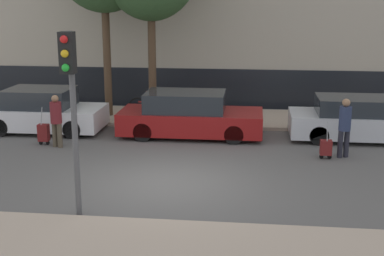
{
  "coord_description": "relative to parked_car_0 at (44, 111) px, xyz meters",
  "views": [
    {
      "loc": [
        2.02,
        -12.33,
        4.48
      ],
      "look_at": [
        0.39,
        1.8,
        0.95
      ],
      "focal_mm": 50.0,
      "sensor_mm": 36.0,
      "label": 1
    }
  ],
  "objects": [
    {
      "name": "ground_plane",
      "position": [
        4.98,
        -4.62,
        -0.68
      ],
      "size": [
        80.0,
        80.0,
        0.0
      ],
      "primitive_type": "plane",
      "color": "#565451"
    },
    {
      "name": "sidewalk_near",
      "position": [
        4.98,
        -8.37,
        -0.62
      ],
      "size": [
        28.0,
        2.5,
        0.12
      ],
      "color": "tan",
      "rests_on": "ground_plane"
    },
    {
      "name": "sidewalk_far",
      "position": [
        4.98,
        2.38,
        -0.62
      ],
      "size": [
        28.0,
        3.0,
        0.12
      ],
      "color": "tan",
      "rests_on": "ground_plane"
    },
    {
      "name": "parked_car_0",
      "position": [
        0.0,
        0.0,
        0.0
      ],
      "size": [
        3.93,
        1.9,
        1.46
      ],
      "color": "silver",
      "rests_on": "ground_plane"
    },
    {
      "name": "parked_car_1",
      "position": [
        4.97,
        -0.08,
        -0.0
      ],
      "size": [
        4.63,
        1.9,
        1.46
      ],
      "color": "maroon",
      "rests_on": "ground_plane"
    },
    {
      "name": "parked_car_2",
      "position": [
        10.41,
        0.08,
        -0.03
      ],
      "size": [
        4.5,
        1.83,
        1.37
      ],
      "color": "#B7BABF",
      "rests_on": "ground_plane"
    },
    {
      "name": "pedestrian_left",
      "position": [
        1.14,
        -1.87,
        0.23
      ],
      "size": [
        0.34,
        0.34,
        1.6
      ],
      "rotation": [
        0.0,
        0.0,
        -0.38
      ],
      "color": "#4C4233",
      "rests_on": "ground_plane"
    },
    {
      "name": "trolley_left",
      "position": [
        0.63,
        -1.66,
        -0.3
      ],
      "size": [
        0.34,
        0.29,
        1.18
      ],
      "color": "maroon",
      "rests_on": "ground_plane"
    },
    {
      "name": "pedestrian_right",
      "position": [
        9.6,
        -1.96,
        0.29
      ],
      "size": [
        0.34,
        0.34,
        1.7
      ],
      "rotation": [
        0.0,
        0.0,
        0.4
      ],
      "color": "#23232D",
      "rests_on": "ground_plane"
    },
    {
      "name": "trolley_right",
      "position": [
        9.09,
        -2.18,
        -0.35
      ],
      "size": [
        0.34,
        0.29,
        1.08
      ],
      "color": "maroon",
      "rests_on": "ground_plane"
    },
    {
      "name": "traffic_light",
      "position": [
        3.46,
        -6.98,
        2.04
      ],
      "size": [
        0.28,
        0.47,
        3.82
      ],
      "color": "#515154",
      "rests_on": "ground_plane"
    },
    {
      "name": "parked_bicycle",
      "position": [
        3.31,
        2.03,
        -0.19
      ],
      "size": [
        1.77,
        0.06,
        0.96
      ],
      "color": "black",
      "rests_on": "sidewalk_far"
    }
  ]
}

